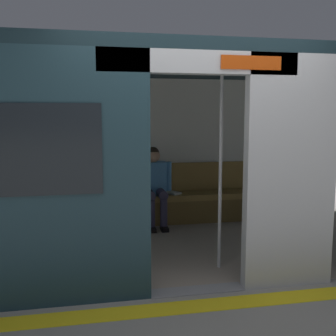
{
  "coord_description": "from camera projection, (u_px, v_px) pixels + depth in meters",
  "views": [
    {
      "loc": [
        0.98,
        3.52,
        1.66
      ],
      "look_at": [
        0.01,
        -1.37,
        1.0
      ],
      "focal_mm": 43.19,
      "sensor_mm": 36.0,
      "label": 1
    }
  ],
  "objects": [
    {
      "name": "ground_plane",
      "position": [
        197.0,
        291.0,
        3.83
      ],
      "size": [
        60.0,
        60.0,
        0.0
      ],
      "primitive_type": "plane",
      "color": "gray"
    },
    {
      "name": "platform_edge_strip",
      "position": [
        206.0,
        305.0,
        3.53
      ],
      "size": [
        8.0,
        0.24,
        0.01
      ],
      "primitive_type": "cube",
      "color": "yellow",
      "rests_on": "ground_plane"
    },
    {
      "name": "train_car",
      "position": [
        165.0,
        123.0,
        4.87
      ],
      "size": [
        6.4,
        2.95,
        2.33
      ],
      "color": "silver",
      "rests_on": "ground_plane"
    },
    {
      "name": "bench_seat",
      "position": [
        155.0,
        202.0,
        6.15
      ],
      "size": [
        3.2,
        0.44,
        0.45
      ],
      "color": "olive",
      "rests_on": "ground_plane"
    },
    {
      "name": "person_seated",
      "position": [
        154.0,
        181.0,
        6.06
      ],
      "size": [
        0.55,
        0.67,
        1.18
      ],
      "color": "#4C8CC6",
      "rests_on": "ground_plane"
    },
    {
      "name": "handbag",
      "position": [
        125.0,
        189.0,
        6.12
      ],
      "size": [
        0.26,
        0.15,
        0.17
      ],
      "color": "brown",
      "rests_on": "bench_seat"
    },
    {
      "name": "book",
      "position": [
        173.0,
        193.0,
        6.22
      ],
      "size": [
        0.24,
        0.27,
        0.03
      ],
      "primitive_type": "cube",
      "rotation": [
        0.0,
        0.0,
        0.55
      ],
      "color": "silver",
      "rests_on": "bench_seat"
    },
    {
      "name": "grab_pole_door",
      "position": [
        148.0,
        171.0,
        4.08
      ],
      "size": [
        0.04,
        0.04,
        2.19
      ],
      "primitive_type": "cylinder",
      "color": "silver",
      "rests_on": "ground_plane"
    },
    {
      "name": "grab_pole_far",
      "position": [
        220.0,
        168.0,
        4.27
      ],
      "size": [
        0.04,
        0.04,
        2.19
      ],
      "primitive_type": "cylinder",
      "color": "silver",
      "rests_on": "ground_plane"
    }
  ]
}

